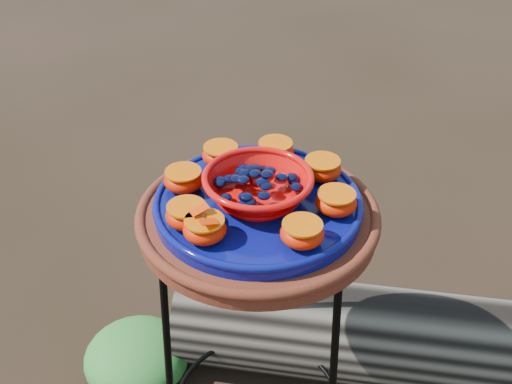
% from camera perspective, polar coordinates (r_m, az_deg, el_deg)
% --- Properties ---
extents(plant_stand, '(0.44, 0.44, 0.70)m').
position_cam_1_polar(plant_stand, '(1.51, 0.15, -13.57)').
color(plant_stand, black).
rests_on(plant_stand, ground).
extents(terracotta_saucer, '(0.46, 0.46, 0.04)m').
position_cam_1_polar(terracotta_saucer, '(1.26, 0.17, -2.40)').
color(terracotta_saucer, '#43190C').
rests_on(terracotta_saucer, plant_stand).
extents(cobalt_plate, '(0.40, 0.40, 0.03)m').
position_cam_1_polar(cobalt_plate, '(1.24, 0.17, -1.22)').
color(cobalt_plate, '#04084B').
rests_on(cobalt_plate, terracotta_saucer).
extents(red_bowl, '(0.20, 0.20, 0.06)m').
position_cam_1_polar(red_bowl, '(1.21, 0.18, 0.33)').
color(red_bowl, red).
rests_on(red_bowl, cobalt_plate).
extents(glass_gems, '(0.15, 0.15, 0.03)m').
position_cam_1_polar(glass_gems, '(1.19, 0.18, 1.95)').
color(glass_gems, black).
rests_on(glass_gems, red_bowl).
extents(orange_half_0, '(0.08, 0.08, 0.04)m').
position_cam_1_polar(orange_half_0, '(1.13, -4.58, -3.32)').
color(orange_half_0, '#CD0900').
rests_on(orange_half_0, cobalt_plate).
extents(orange_half_1, '(0.08, 0.08, 0.04)m').
position_cam_1_polar(orange_half_1, '(1.12, 4.12, -3.70)').
color(orange_half_1, '#CD0900').
rests_on(orange_half_1, cobalt_plate).
extents(orange_half_2, '(0.08, 0.08, 0.04)m').
position_cam_1_polar(orange_half_2, '(1.20, 7.13, -0.93)').
color(orange_half_2, '#CD0900').
rests_on(orange_half_2, cobalt_plate).
extents(orange_half_3, '(0.08, 0.08, 0.04)m').
position_cam_1_polar(orange_half_3, '(1.29, 5.90, 2.04)').
color(orange_half_3, '#CD0900').
rests_on(orange_half_3, cobalt_plate).
extents(orange_half_4, '(0.08, 0.08, 0.04)m').
position_cam_1_polar(orange_half_4, '(1.34, 1.74, 3.65)').
color(orange_half_4, '#CD0900').
rests_on(orange_half_4, cobalt_plate).
extents(orange_half_5, '(0.08, 0.08, 0.04)m').
position_cam_1_polar(orange_half_5, '(1.33, -3.14, 3.28)').
color(orange_half_5, '#CD0900').
rests_on(orange_half_5, cobalt_plate).
extents(orange_half_6, '(0.08, 0.08, 0.04)m').
position_cam_1_polar(orange_half_6, '(1.25, -6.45, 1.05)').
color(orange_half_6, '#CD0900').
rests_on(orange_half_6, cobalt_plate).
extents(orange_half_7, '(0.08, 0.08, 0.04)m').
position_cam_1_polar(orange_half_7, '(1.16, -6.17, -2.08)').
color(orange_half_7, '#CD0900').
rests_on(orange_half_7, cobalt_plate).
extents(butterfly, '(0.08, 0.08, 0.01)m').
position_cam_1_polar(butterfly, '(1.11, -4.64, -2.21)').
color(butterfly, red).
rests_on(butterfly, orange_half_0).
extents(driftwood_log, '(1.50, 0.43, 0.28)m').
position_cam_1_polar(driftwood_log, '(1.87, 16.79, -12.88)').
color(driftwood_log, black).
rests_on(driftwood_log, ground).
extents(foliage_left, '(0.29, 0.29, 0.15)m').
position_cam_1_polar(foliage_left, '(1.88, -10.58, -14.13)').
color(foliage_left, '#207128').
rests_on(foliage_left, ground).
extents(foliage_back, '(0.29, 0.29, 0.15)m').
position_cam_1_polar(foliage_back, '(2.08, 0.10, -7.61)').
color(foliage_back, '#207128').
rests_on(foliage_back, ground).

